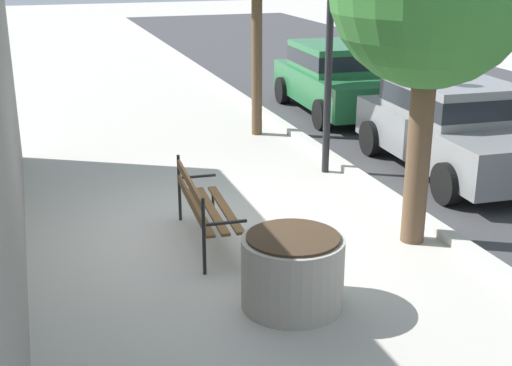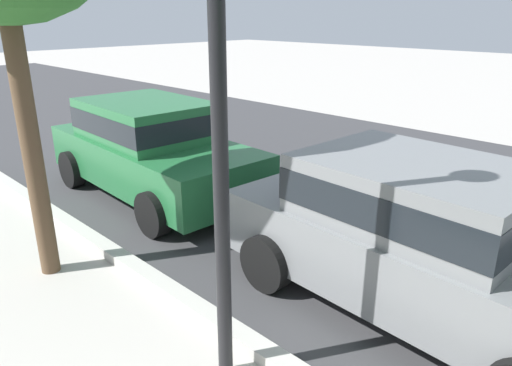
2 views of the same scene
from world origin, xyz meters
The scene contains 3 objects.
parked_car_green centered at (-6.01, 4.53, 0.84)m, with size 4.17×2.06×1.56m.
parked_car_grey centered at (-1.35, 4.53, 0.84)m, with size 4.17×2.06×1.56m.
lamp_post centered at (-2.00, 2.54, 2.55)m, with size 0.32×0.32×3.90m.
Camera 2 is at (0.47, 0.41, 2.88)m, focal length 33.32 mm.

